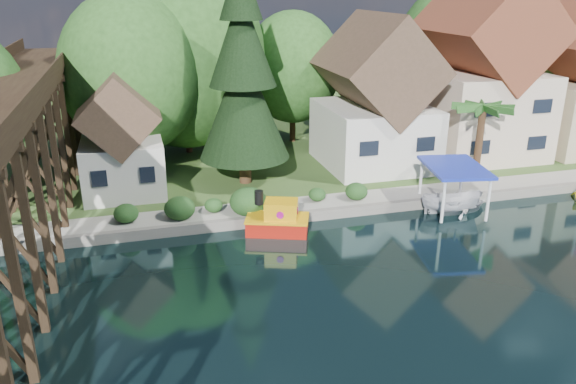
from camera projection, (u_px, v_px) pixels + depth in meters
name	position (u px, v px, depth m)	size (l,w,h in m)	color
ground	(370.00, 284.00, 26.49)	(140.00, 140.00, 0.00)	black
bank	(237.00, 121.00, 57.12)	(140.00, 52.00, 0.50)	#314C1E
seawall	(379.00, 208.00, 34.61)	(60.00, 0.40, 0.62)	slate
promenade	(399.00, 195.00, 36.21)	(50.00, 2.60, 0.06)	gray
trestle_bridge	(2.00, 172.00, 25.30)	(4.12, 44.18, 9.30)	black
house_left	(375.00, 103.00, 40.91)	(7.64, 8.64, 11.02)	silver
house_center	(482.00, 79.00, 43.16)	(8.65, 9.18, 13.89)	beige
shed	(121.00, 143.00, 35.51)	(5.09, 5.40, 7.85)	silver
bg_trees	(278.00, 67.00, 43.41)	(49.90, 13.30, 10.57)	#382314
shrubs	(237.00, 201.00, 33.28)	(15.76, 2.47, 1.70)	#163F18
conifer	(243.00, 78.00, 36.13)	(6.01, 6.01, 14.80)	#382314
palm_tree	(483.00, 110.00, 37.28)	(4.97, 4.97, 5.65)	#382314
tugboat	(278.00, 220.00, 31.72)	(3.97, 3.02, 2.56)	#AD160B
boat_white_a	(462.00, 204.00, 35.05)	(2.63, 3.68, 0.76)	silver
boat_canopy	(452.00, 193.00, 34.25)	(4.08, 5.26, 3.06)	silver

